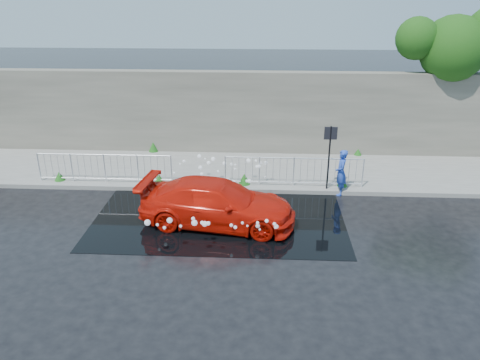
% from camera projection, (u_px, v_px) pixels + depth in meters
% --- Properties ---
extents(ground, '(90.00, 90.00, 0.00)m').
position_uv_depth(ground, '(201.00, 231.00, 14.36)').
color(ground, black).
rests_on(ground, ground).
extents(pavement, '(30.00, 4.00, 0.15)m').
position_uv_depth(pavement, '(217.00, 170.00, 18.94)').
color(pavement, slate).
rests_on(pavement, ground).
extents(curb, '(30.00, 0.25, 0.16)m').
position_uv_depth(curb, '(211.00, 189.00, 17.09)').
color(curb, slate).
rests_on(curb, ground).
extents(retaining_wall, '(30.00, 0.60, 3.50)m').
position_uv_depth(retaining_wall, '(221.00, 112.00, 20.27)').
color(retaining_wall, '#555247').
rests_on(retaining_wall, pavement).
extents(puddle, '(8.00, 5.00, 0.01)m').
position_uv_depth(puddle, '(220.00, 216.00, 15.25)').
color(puddle, black).
rests_on(puddle, ground).
extents(sign_post, '(0.45, 0.06, 2.50)m').
position_uv_depth(sign_post, '(330.00, 148.00, 16.35)').
color(sign_post, black).
rests_on(sign_post, ground).
extents(tree, '(5.01, 2.71, 6.34)m').
position_uv_depth(tree, '(461.00, 43.00, 18.88)').
color(tree, '#332114').
rests_on(tree, ground).
extents(railing_left, '(5.05, 0.05, 1.10)m').
position_uv_depth(railing_left, '(105.00, 167.00, 17.36)').
color(railing_left, silver).
rests_on(railing_left, pavement).
extents(railing_right, '(5.05, 0.05, 1.10)m').
position_uv_depth(railing_right, '(294.00, 171.00, 17.02)').
color(railing_right, silver).
rests_on(railing_right, pavement).
extents(weeds, '(12.17, 3.93, 0.43)m').
position_uv_depth(weeds, '(208.00, 168.00, 18.40)').
color(weeds, '#134211').
rests_on(weeds, pavement).
extents(water_spray, '(3.71, 5.67, 1.06)m').
position_uv_depth(water_spray, '(216.00, 189.00, 15.30)').
color(water_spray, white).
rests_on(water_spray, ground).
extents(red_car, '(5.07, 2.60, 1.41)m').
position_uv_depth(red_car, '(218.00, 203.00, 14.54)').
color(red_car, red).
rests_on(red_car, ground).
extents(person, '(0.42, 0.62, 1.67)m').
position_uv_depth(person, '(341.00, 173.00, 16.58)').
color(person, '#2547B9').
rests_on(person, ground).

